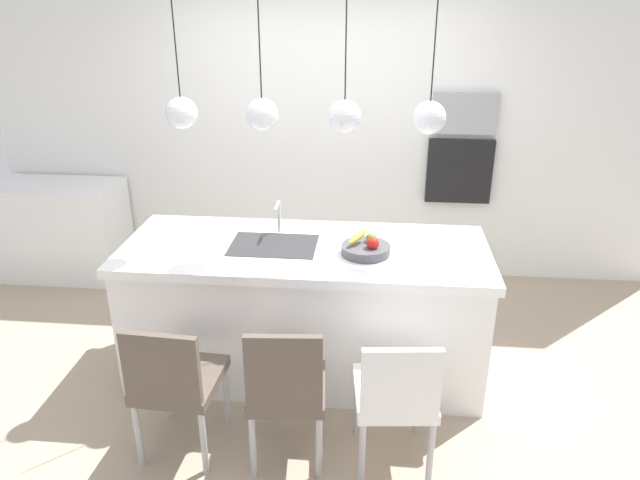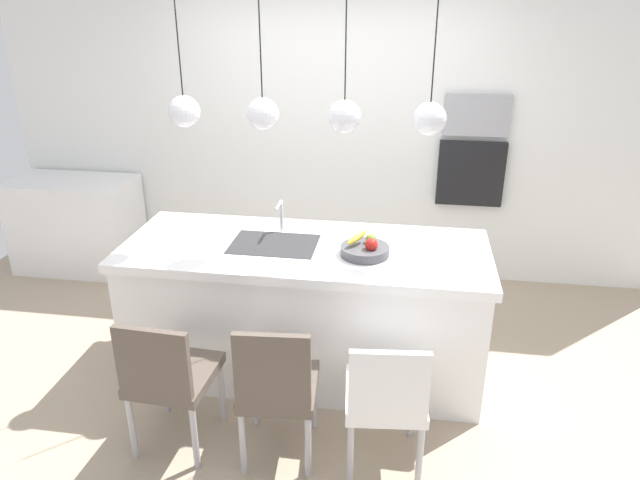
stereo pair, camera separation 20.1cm
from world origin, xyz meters
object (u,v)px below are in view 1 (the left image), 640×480
(oven, at_px, (459,171))
(chair_far, at_px, (396,394))
(chair_middle, at_px, (286,387))
(microwave, at_px, (465,113))
(chair_near, at_px, (175,380))
(fruit_bowl, at_px, (366,248))

(oven, height_order, chair_far, oven)
(oven, relative_size, chair_middle, 0.62)
(chair_far, bearing_deg, chair_middle, -179.51)
(chair_far, bearing_deg, microwave, 76.92)
(oven, relative_size, chair_near, 0.64)
(chair_middle, bearing_deg, fruit_bowl, 64.43)
(microwave, height_order, chair_far, microwave)
(chair_near, distance_m, chair_far, 1.20)
(oven, bearing_deg, fruit_bowl, -114.80)
(microwave, xyz_separation_m, chair_far, (-0.57, -2.47, -1.01))
(fruit_bowl, relative_size, oven, 0.55)
(oven, xyz_separation_m, chair_near, (-1.77, -2.47, -0.51))
(fruit_bowl, bearing_deg, chair_far, -76.77)
(fruit_bowl, bearing_deg, chair_middle, -115.57)
(chair_middle, relative_size, chair_far, 1.04)
(microwave, xyz_separation_m, chair_near, (-1.77, -2.47, -1.01))
(chair_middle, bearing_deg, oven, 64.95)
(microwave, height_order, chair_middle, microwave)
(chair_near, xyz_separation_m, chair_middle, (0.61, -0.00, 0.00))
(oven, distance_m, chair_near, 3.09)
(microwave, relative_size, oven, 0.96)
(fruit_bowl, distance_m, chair_far, 0.96)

